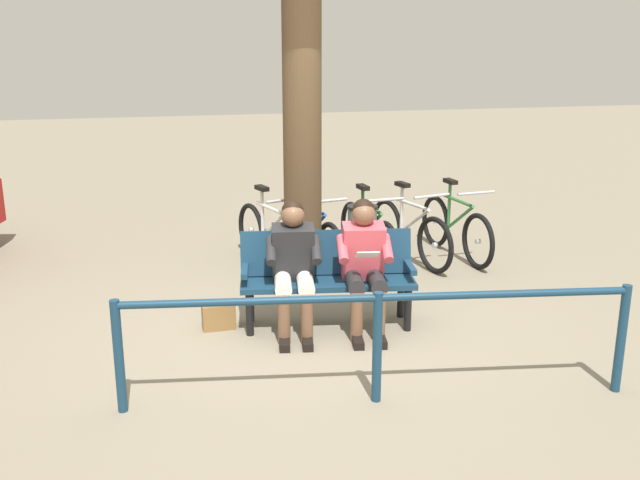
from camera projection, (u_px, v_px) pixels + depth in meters
The scene contains 13 objects.
ground_plane at pixel (313, 335), 6.48m from camera, with size 40.00×40.00×0.00m, color gray.
bench at pixel (327, 271), 6.63m from camera, with size 1.66×0.74×0.87m.
person_reading at pixel (364, 259), 6.45m from camera, with size 0.53×0.81×1.20m.
person_companion at pixel (294, 261), 6.40m from camera, with size 0.53×0.81×1.20m.
handbag at pixel (219, 316), 6.58m from camera, with size 0.30×0.14×0.24m, color olive.
tree_trunk at pixel (302, 103), 7.35m from camera, with size 0.40×0.40×3.90m, color #4C3823.
litter_bin at pixel (362, 240), 8.09m from camera, with size 0.34×0.34×0.79m.
bicycle_silver at pixel (456, 228), 8.72m from camera, with size 0.48×1.68×0.94m.
bicycle_purple at pixel (410, 232), 8.54m from camera, with size 0.56×1.65×0.94m.
bicycle_black at pixel (368, 236), 8.37m from camera, with size 0.48×1.68×0.94m.
bicycle_red at pixel (312, 238), 8.31m from camera, with size 0.51×1.66×0.94m.
bicycle_blue at pixel (270, 237), 8.34m from camera, with size 0.62×1.63×0.94m.
railing_fence at pixel (378, 324), 5.13m from camera, with size 3.71×0.65×0.85m.
Camera 1 is at (1.38, 5.84, 2.58)m, focal length 40.09 mm.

